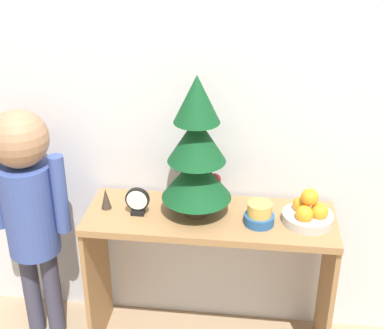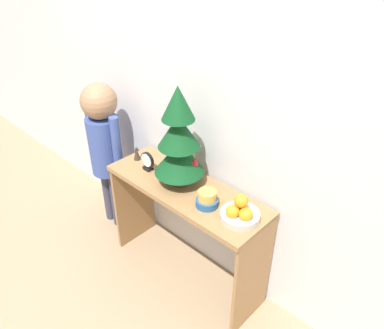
{
  "view_description": "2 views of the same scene",
  "coord_description": "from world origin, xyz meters",
  "px_view_note": "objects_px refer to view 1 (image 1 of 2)",
  "views": [
    {
      "loc": [
        0.15,
        -1.7,
        1.84
      ],
      "look_at": [
        -0.07,
        0.17,
        0.92
      ],
      "focal_mm": 50.0,
      "sensor_mm": 36.0,
      "label": 1
    },
    {
      "loc": [
        1.23,
        -1.05,
        1.94
      ],
      "look_at": [
        0.04,
        0.19,
        0.85
      ],
      "focal_mm": 35.0,
      "sensor_mm": 36.0,
      "label": 2
    }
  ],
  "objects_px": {
    "mini_tree": "(197,151)",
    "singing_bowl": "(259,215)",
    "desk_clock": "(137,202)",
    "figurine": "(106,199)",
    "child_figure": "(28,198)",
    "fruit_bowl": "(308,213)"
  },
  "relations": [
    {
      "from": "figurine",
      "to": "child_figure",
      "type": "xyz_separation_m",
      "value": [
        -0.34,
        -0.02,
        -0.01
      ]
    },
    {
      "from": "mini_tree",
      "to": "figurine",
      "type": "distance_m",
      "value": 0.45
    },
    {
      "from": "fruit_bowl",
      "to": "child_figure",
      "type": "height_order",
      "value": "child_figure"
    },
    {
      "from": "mini_tree",
      "to": "fruit_bowl",
      "type": "height_order",
      "value": "mini_tree"
    },
    {
      "from": "mini_tree",
      "to": "figurine",
      "type": "height_order",
      "value": "mini_tree"
    },
    {
      "from": "mini_tree",
      "to": "child_figure",
      "type": "bearing_deg",
      "value": -178.32
    },
    {
      "from": "desk_clock",
      "to": "figurine",
      "type": "bearing_deg",
      "value": 167.65
    },
    {
      "from": "child_figure",
      "to": "fruit_bowl",
      "type": "bearing_deg",
      "value": 0.08
    },
    {
      "from": "fruit_bowl",
      "to": "figurine",
      "type": "height_order",
      "value": "fruit_bowl"
    },
    {
      "from": "figurine",
      "to": "fruit_bowl",
      "type": "bearing_deg",
      "value": -0.93
    },
    {
      "from": "desk_clock",
      "to": "fruit_bowl",
      "type": "bearing_deg",
      "value": 1.46
    },
    {
      "from": "singing_bowl",
      "to": "desk_clock",
      "type": "height_order",
      "value": "desk_clock"
    },
    {
      "from": "mini_tree",
      "to": "singing_bowl",
      "type": "height_order",
      "value": "mini_tree"
    },
    {
      "from": "mini_tree",
      "to": "desk_clock",
      "type": "distance_m",
      "value": 0.33
    },
    {
      "from": "fruit_bowl",
      "to": "child_figure",
      "type": "distance_m",
      "value": 1.17
    },
    {
      "from": "figurine",
      "to": "child_figure",
      "type": "bearing_deg",
      "value": -177.43
    },
    {
      "from": "mini_tree",
      "to": "singing_bowl",
      "type": "relative_size",
      "value": 4.86
    },
    {
      "from": "mini_tree",
      "to": "singing_bowl",
      "type": "bearing_deg",
      "value": -11.22
    },
    {
      "from": "desk_clock",
      "to": "figurine",
      "type": "xyz_separation_m",
      "value": [
        -0.14,
        0.03,
        -0.01
      ]
    },
    {
      "from": "desk_clock",
      "to": "child_figure",
      "type": "distance_m",
      "value": 0.48
    },
    {
      "from": "singing_bowl",
      "to": "desk_clock",
      "type": "bearing_deg",
      "value": 178.37
    },
    {
      "from": "singing_bowl",
      "to": "child_figure",
      "type": "bearing_deg",
      "value": 178.23
    }
  ]
}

